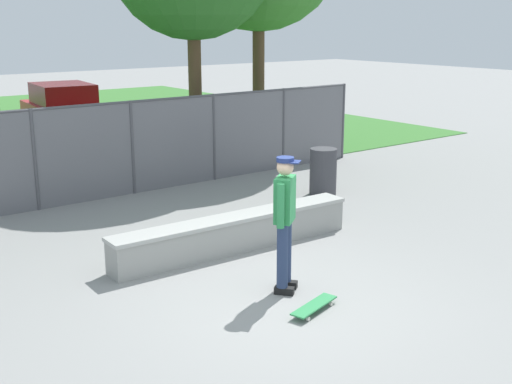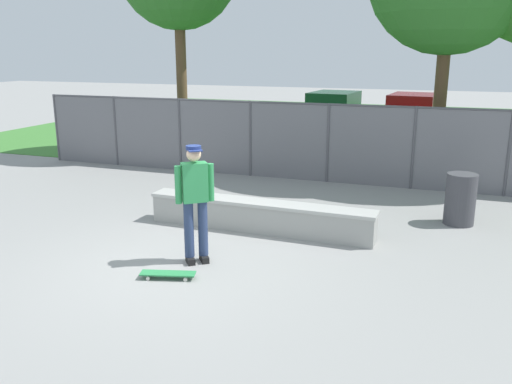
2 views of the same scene
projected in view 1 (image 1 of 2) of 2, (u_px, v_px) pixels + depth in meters
name	position (u px, v px, depth m)	size (l,w,h in m)	color
ground_plane	(281.00, 301.00, 8.44)	(80.00, 80.00, 0.00)	gray
concrete_ledge	(235.00, 233.00, 10.28)	(4.26, 0.60, 0.56)	#999993
skateboarder	(285.00, 218.00, 8.51)	(0.49, 0.43, 1.84)	black
skateboard	(314.00, 306.00, 8.13)	(0.82, 0.41, 0.09)	#2D8C4C
chainlink_fence	(86.00, 150.00, 12.86)	(14.36, 0.07, 1.96)	#4C4C51
car_red	(65.00, 110.00, 20.18)	(2.33, 4.36, 1.66)	#B21E1E
trash_bin	(323.00, 172.00, 13.52)	(0.56, 0.56, 0.98)	#3F3F44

